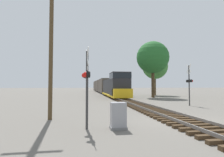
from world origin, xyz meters
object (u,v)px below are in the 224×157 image
Objects in this scene: relay_cabinet at (118,116)px; tree_mid_background at (155,67)px; freight_train at (103,86)px; crossing_signal_near at (87,80)px; tree_far_right at (153,58)px; utility_pole at (51,41)px; crossing_signal_far at (189,82)px.

relay_cabinet is 32.17m from tree_mid_background.
freight_train reaches higher than relay_cabinet.
freight_train is 6.16× the size of tree_mid_background.
crossing_signal_near is 0.38× the size of tree_far_right.
utility_pole is (-3.70, 2.94, 4.28)m from relay_cabinet.
freight_train is 12.89× the size of crossing_signal_far.
crossing_signal_far is 12.76m from relay_cabinet.
relay_cabinet is (-3.94, -44.76, -1.39)m from freight_train.
tree_far_right is at bearing 144.44° from crossing_signal_near.
tree_mid_background is at bearing 63.97° from tree_far_right.
crossing_signal_far is (10.83, 8.33, 0.14)m from crossing_signal_near.
crossing_signal_near is 32.43m from tree_mid_background.
freight_train is 6.00× the size of utility_pole.
utility_pole is (-13.01, -5.58, 2.40)m from crossing_signal_far.
tree_mid_background is (10.00, -16.35, 4.39)m from freight_train.
utility_pole is 0.93× the size of tree_far_right.
crossing_signal_near is 2.32m from relay_cabinet.
crossing_signal_near is 25.29m from tree_far_right.
relay_cabinet is (-9.31, -8.52, -1.88)m from crossing_signal_far.
freight_train is 19.66m from tree_mid_background.
freight_train is at bearing 121.45° from tree_mid_background.
crossing_signal_far is 0.47× the size of utility_pole.
crossing_signal_near is at bearing 132.16° from crossing_signal_far.
relay_cabinet is at bearing 137.06° from crossing_signal_far.
tree_far_right reaches higher than utility_pole.
crossing_signal_near reaches higher than relay_cabinet.
tree_far_right reaches higher than freight_train.
crossing_signal_far reaches higher than freight_train.
tree_far_right is 1.11× the size of tree_mid_background.
crossing_signal_far is at bearing -95.98° from tree_far_right.
tree_far_right reaches higher than relay_cabinet.
crossing_signal_far is 14.16m from tree_far_right.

